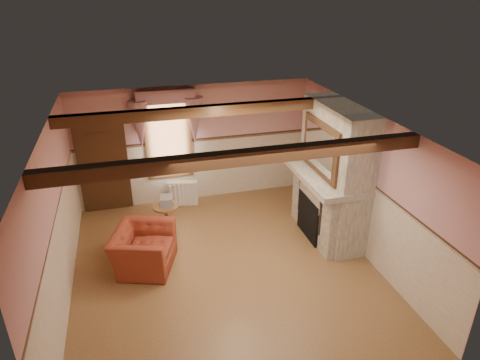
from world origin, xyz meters
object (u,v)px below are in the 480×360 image
object	(u,v)px
armchair	(143,249)
side_table	(167,217)
oil_lamp	(315,157)
radiator	(183,193)
mantel_clock	(315,159)
bowl	(321,166)

from	to	relation	value
armchair	side_table	distance (m)	1.38
side_table	oil_lamp	distance (m)	3.43
armchair	radiator	distance (m)	2.49
side_table	armchair	bearing A→B (deg)	-114.16
mantel_clock	armchair	bearing A→B (deg)	-169.37
side_table	bowl	xyz separation A→B (m)	(3.12, -0.87, 1.19)
bowl	mantel_clock	size ratio (longest dim) A/B	1.55
side_table	oil_lamp	xyz separation A→B (m)	(3.12, -0.57, 1.29)
radiator	mantel_clock	bearing A→B (deg)	-19.48
armchair	mantel_clock	xyz separation A→B (m)	(3.69, 0.69, 1.14)
radiator	bowl	size ratio (longest dim) A/B	1.88
armchair	oil_lamp	bearing A→B (deg)	-60.50
bowl	mantel_clock	xyz separation A→B (m)	(0.00, 0.31, 0.05)
oil_lamp	mantel_clock	bearing A→B (deg)	90.00
armchair	bowl	size ratio (longest dim) A/B	3.15
mantel_clock	oil_lamp	size ratio (longest dim) A/B	0.86
armchair	mantel_clock	distance (m)	3.92
mantel_clock	oil_lamp	distance (m)	0.04
armchair	radiator	size ratio (longest dim) A/B	1.68
bowl	mantel_clock	world-z (taller)	mantel_clock
side_table	mantel_clock	world-z (taller)	mantel_clock
radiator	bowl	xyz separation A→B (m)	(2.62, -1.86, 1.17)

